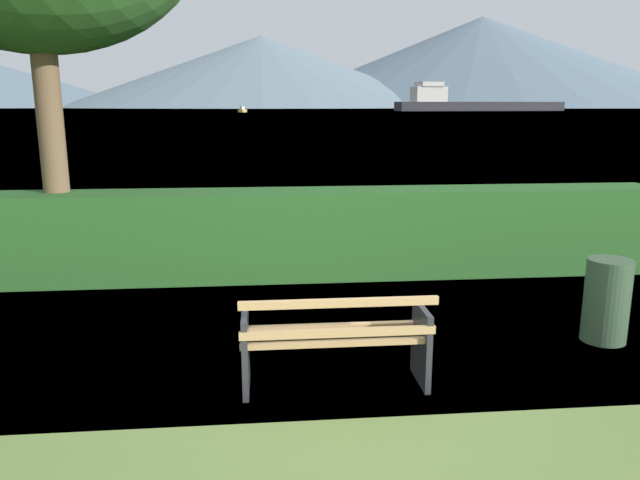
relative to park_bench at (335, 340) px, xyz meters
The scene contains 8 objects.
ground_plane 0.43m from the park_bench, 89.80° to the left, with size 1400.00×1400.00×0.00m, color olive.
water_surface 309.46m from the park_bench, 90.00° to the left, with size 620.00×620.00×0.00m, color #6B8EA3.
park_bench is the anchor object (origin of this frame).
hedge_row 3.44m from the park_bench, 90.00° to the left, with size 9.97×0.78×1.21m, color #285B23.
trash_bin 2.95m from the park_bench, 15.28° to the left, with size 0.44×0.44×0.85m, color #385138.
cargo_ship_large 245.93m from the park_bench, 70.85° to the left, with size 70.07×17.91×10.94m.
fishing_boat_near 195.59m from the park_bench, 91.98° to the left, with size 2.98×4.76×1.95m.
distant_hills 591.14m from the park_bench, 82.82° to the left, with size 877.55×440.45×87.11m.
Camera 1 is at (-0.57, -4.76, 2.35)m, focal length 33.84 mm.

